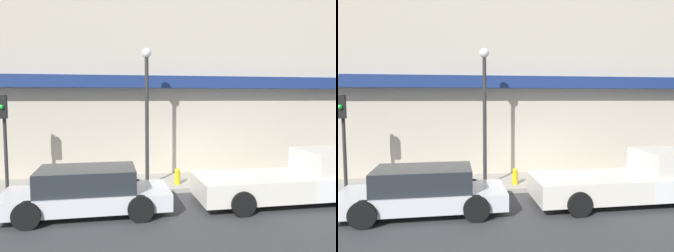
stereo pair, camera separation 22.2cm
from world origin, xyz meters
The scene contains 8 objects.
ground_plane centered at (0.00, 0.00, 0.00)m, with size 80.00×80.00×0.00m, color #38383A.
sidewalk centered at (0.00, 1.28, 0.08)m, with size 36.00×2.55×0.17m.
building centered at (-0.01, 4.03, 5.61)m, with size 19.80×3.80×11.24m.
pickup_truck centered at (2.71, -1.60, 0.76)m, with size 5.79×2.24×1.71m.
parked_car centered at (-3.99, -1.60, 0.69)m, with size 4.85×2.05×1.39m.
fire_hydrant centered at (-0.81, 0.61, 0.48)m, with size 0.22×0.22×0.63m.
street_lamp centered at (-1.96, 0.61, 3.38)m, with size 0.36×0.36×5.09m.
traffic_light centered at (-6.91, 0.68, 2.50)m, with size 0.28×0.42×3.38m.
Camera 1 is at (-3.30, -11.37, 3.46)m, focal length 35.00 mm.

